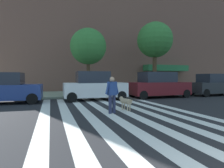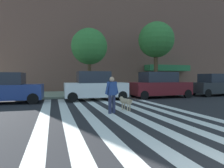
{
  "view_description": "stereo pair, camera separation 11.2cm",
  "coord_description": "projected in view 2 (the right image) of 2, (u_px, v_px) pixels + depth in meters",
  "views": [
    {
      "loc": [
        -3.2,
        -1.26,
        1.62
      ],
      "look_at": [
        -0.35,
        7.45,
        1.29
      ],
      "focal_mm": 30.18,
      "sensor_mm": 36.0,
      "label": 1
    },
    {
      "loc": [
        -3.09,
        -1.29,
        1.62
      ],
      "look_at": [
        -0.35,
        7.45,
        1.29
      ],
      "focal_mm": 30.18,
      "sensor_mm": 36.0,
      "label": 2
    }
  ],
  "objects": [
    {
      "name": "street_tree_nearest",
      "position": [
        89.0,
        47.0,
        15.63
      ],
      "size": [
        3.0,
        3.0,
        5.53
      ],
      "color": "#4C3823",
      "rests_on": "sidewalk_far"
    },
    {
      "name": "parked_car_near_curb",
      "position": [
        1.0,
        88.0,
        11.65
      ],
      "size": [
        4.81,
        2.17,
        1.92
      ],
      "color": "navy",
      "rests_on": "ground_plane"
    },
    {
      "name": "parked_car_third_in_line",
      "position": [
        160.0,
        85.0,
        14.98
      ],
      "size": [
        4.78,
        2.06,
        2.03
      ],
      "color": "maroon",
      "rests_on": "ground_plane"
    },
    {
      "name": "apartment_block",
      "position": [
        128.0,
        5.0,
        30.42
      ],
      "size": [
        33.36,
        17.61,
        26.71
      ],
      "color": "brown",
      "rests_on": "ground_plane"
    },
    {
      "name": "pedestrian_dog_walker",
      "position": [
        112.0,
        93.0,
        8.39
      ],
      "size": [
        0.7,
        0.33,
        1.64
      ],
      "color": "#282D4C",
      "rests_on": "ground_plane"
    },
    {
      "name": "parked_car_behind_first",
      "position": [
        95.0,
        87.0,
        13.42
      ],
      "size": [
        4.4,
        2.06,
        2.03
      ],
      "color": "white",
      "rests_on": "ground_plane"
    },
    {
      "name": "pedestrian_bystander",
      "position": [
        165.0,
        83.0,
        18.34
      ],
      "size": [
        0.71,
        0.29,
        1.64
      ],
      "color": "black",
      "rests_on": "sidewalk_far"
    },
    {
      "name": "crosswalk_stripes",
      "position": [
        118.0,
        113.0,
        8.45
      ],
      "size": [
        6.75,
        12.68,
        0.01
      ],
      "color": "silver",
      "rests_on": "ground_plane"
    },
    {
      "name": "sidewalk_far",
      "position": [
        88.0,
        94.0,
        17.74
      ],
      "size": [
        80.0,
        6.0,
        0.15
      ],
      "primitive_type": "cube",
      "color": "gray",
      "rests_on": "ground_plane"
    },
    {
      "name": "dog_on_leash",
      "position": [
        125.0,
        101.0,
        9.24
      ],
      "size": [
        0.42,
        1.03,
        0.65
      ],
      "color": "tan",
      "rests_on": "ground_plane"
    },
    {
      "name": "street_tree_middle",
      "position": [
        156.0,
        40.0,
        18.31
      ],
      "size": [
        3.45,
        3.45,
        6.85
      ],
      "color": "#4C3823",
      "rests_on": "sidewalk_far"
    },
    {
      "name": "ground_plane",
      "position": [
        125.0,
        113.0,
        8.54
      ],
      "size": [
        160.0,
        160.0,
        0.0
      ],
      "primitive_type": "plane",
      "color": "#232326"
    },
    {
      "name": "parked_car_fourth_in_line",
      "position": [
        216.0,
        85.0,
        16.68
      ],
      "size": [
        4.51,
        1.94,
        1.93
      ],
      "color": "#2D2F31",
      "rests_on": "ground_plane"
    }
  ]
}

